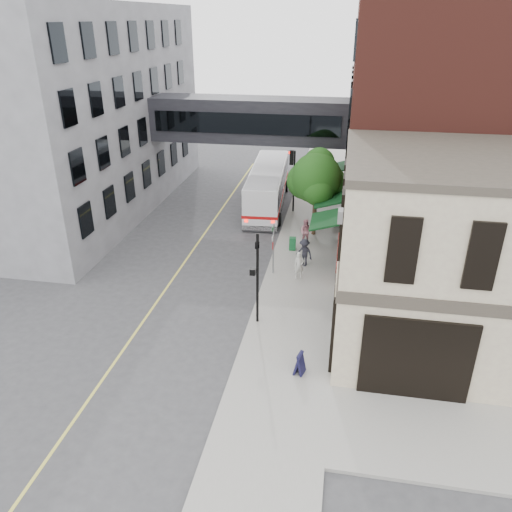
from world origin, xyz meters
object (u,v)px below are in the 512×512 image
at_px(bus, 268,185).
at_px(sandwich_board, 300,363).
at_px(pedestrian_c, 304,252).
at_px(pedestrian_b, 306,232).
at_px(newspaper_box, 293,244).
at_px(pedestrian_a, 299,265).

bearing_deg(bus, sandwich_board, -77.26).
height_order(bus, sandwich_board, bus).
relative_size(bus, sandwich_board, 11.74).
bearing_deg(pedestrian_c, sandwich_board, -55.64).
distance_m(pedestrian_b, sandwich_board, 12.74).
bearing_deg(newspaper_box, bus, 105.68).
bearing_deg(pedestrian_b, sandwich_board, -71.20).
relative_size(bus, pedestrian_a, 7.16).
bearing_deg(newspaper_box, sandwich_board, -86.05).
relative_size(pedestrian_a, newspaper_box, 1.92).
height_order(bus, pedestrian_b, bus).
height_order(pedestrian_a, newspaper_box, pedestrian_a).
height_order(pedestrian_c, sandwich_board, pedestrian_c).
distance_m(pedestrian_b, pedestrian_c, 3.04).
bearing_deg(bus, newspaper_box, -70.42).
distance_m(bus, newspaper_box, 8.52).
distance_m(pedestrian_a, newspaper_box, 3.73).
bearing_deg(pedestrian_a, sandwich_board, -106.21).
bearing_deg(pedestrian_b, pedestrian_a, -74.84).
height_order(bus, pedestrian_c, bus).
height_order(bus, pedestrian_a, bus).
bearing_deg(pedestrian_b, pedestrian_c, -72.05).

